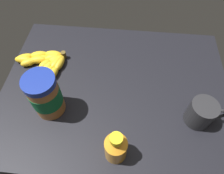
{
  "coord_description": "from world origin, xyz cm",
  "views": [
    {
      "loc": [
        -3.05,
        43.06,
        63.3
      ],
      "look_at": [
        0.92,
        3.76,
        5.75
      ],
      "focal_mm": 32.45,
      "sensor_mm": 36.0,
      "label": 1
    }
  ],
  "objects_px": {
    "peanut_butter_jar": "(45,95)",
    "coffee_mug": "(201,113)",
    "honey_bottle": "(116,147)",
    "banana_bunch": "(45,65)"
  },
  "relations": [
    {
      "from": "coffee_mug",
      "to": "banana_bunch",
      "type": "bearing_deg",
      "value": -16.44
    },
    {
      "from": "peanut_butter_jar",
      "to": "honey_bottle",
      "type": "xyz_separation_m",
      "value": [
        -0.24,
        0.14,
        -0.02
      ]
    },
    {
      "from": "honey_bottle",
      "to": "banana_bunch",
      "type": "bearing_deg",
      "value": -45.12
    },
    {
      "from": "banana_bunch",
      "to": "coffee_mug",
      "type": "height_order",
      "value": "coffee_mug"
    },
    {
      "from": "peanut_butter_jar",
      "to": "honey_bottle",
      "type": "distance_m",
      "value": 0.28
    },
    {
      "from": "coffee_mug",
      "to": "honey_bottle",
      "type": "bearing_deg",
      "value": 28.21
    },
    {
      "from": "peanut_butter_jar",
      "to": "coffee_mug",
      "type": "xyz_separation_m",
      "value": [
        -0.51,
        -0.01,
        -0.04
      ]
    },
    {
      "from": "banana_bunch",
      "to": "honey_bottle",
      "type": "relative_size",
      "value": 1.7
    },
    {
      "from": "banana_bunch",
      "to": "coffee_mug",
      "type": "bearing_deg",
      "value": 163.56
    },
    {
      "from": "banana_bunch",
      "to": "honey_bottle",
      "type": "height_order",
      "value": "honey_bottle"
    }
  ]
}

